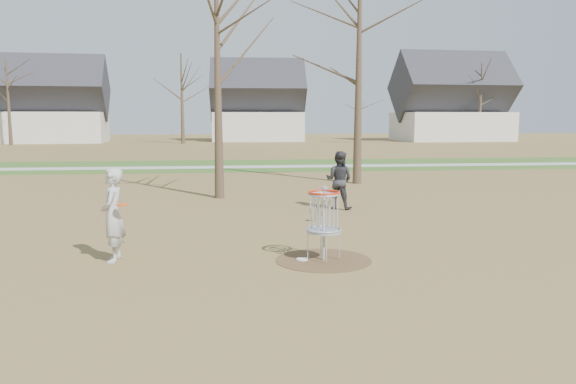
# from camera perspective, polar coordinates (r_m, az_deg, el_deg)

# --- Properties ---
(ground) EXTENTS (160.00, 160.00, 0.00)m
(ground) POSITION_cam_1_polar(r_m,az_deg,el_deg) (10.60, 3.63, -6.94)
(ground) COLOR brown
(ground) RESTS_ON ground
(green_band) EXTENTS (160.00, 8.00, 0.01)m
(green_band) POSITION_cam_1_polar(r_m,az_deg,el_deg) (31.27, -3.12, 2.73)
(green_band) COLOR #2D5119
(green_band) RESTS_ON ground
(footpath) EXTENTS (160.00, 1.50, 0.01)m
(footpath) POSITION_cam_1_polar(r_m,az_deg,el_deg) (30.27, -3.00, 2.59)
(footpath) COLOR #9E9E99
(footpath) RESTS_ON green_band
(dirt_circle) EXTENTS (1.80, 1.80, 0.01)m
(dirt_circle) POSITION_cam_1_polar(r_m,az_deg,el_deg) (10.60, 3.63, -6.91)
(dirt_circle) COLOR #47331E
(dirt_circle) RESTS_ON ground
(player_standing) EXTENTS (0.42, 0.64, 1.74)m
(player_standing) POSITION_cam_1_polar(r_m,az_deg,el_deg) (10.82, -17.38, -2.26)
(player_standing) COLOR #B4B4B4
(player_standing) RESTS_ON ground
(player_throwing) EXTENTS (1.03, 0.96, 1.69)m
(player_throwing) POSITION_cam_1_polar(r_m,az_deg,el_deg) (16.37, 5.21, 1.21)
(player_throwing) COLOR #2C2D31
(player_throwing) RESTS_ON ground
(disc_grounded) EXTENTS (0.22, 0.22, 0.02)m
(disc_grounded) POSITION_cam_1_polar(r_m,az_deg,el_deg) (10.58, 1.44, -6.84)
(disc_grounded) COLOR white
(disc_grounded) RESTS_ON dirt_circle
(discs_in_play) EXTENTS (4.74, 3.46, 0.31)m
(discs_in_play) POSITION_cam_1_polar(r_m,az_deg,el_deg) (12.07, -3.88, -0.52)
(discs_in_play) COLOR #ED370C
(discs_in_play) RESTS_ON ground
(disc_golf_basket) EXTENTS (0.64, 0.64, 1.35)m
(disc_golf_basket) POSITION_cam_1_polar(r_m,az_deg,el_deg) (10.41, 3.67, -2.06)
(disc_golf_basket) COLOR #9EA3AD
(disc_golf_basket) RESTS_ON ground
(bare_trees) EXTENTS (52.62, 44.98, 9.00)m
(bare_trees) POSITION_cam_1_polar(r_m,az_deg,el_deg) (46.11, -2.02, 10.95)
(bare_trees) COLOR #382B1E
(bare_trees) RESTS_ON ground
(houses_row) EXTENTS (56.51, 10.01, 7.26)m
(houses_row) POSITION_cam_1_polar(r_m,az_deg,el_deg) (62.97, -0.88, 8.40)
(houses_row) COLOR silver
(houses_row) RESTS_ON ground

